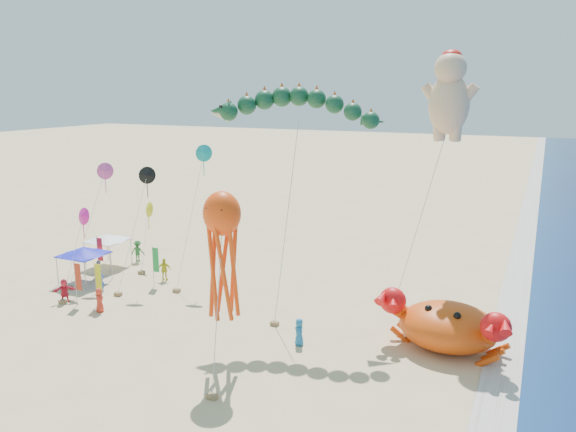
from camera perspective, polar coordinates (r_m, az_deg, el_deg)
The scene contains 11 objects.
ground at distance 36.47m, azimuth 1.58°, elevation -10.95°, with size 320.00×320.00×0.00m, color #D1B784.
foam_strip at distance 34.09m, azimuth 21.05°, elevation -13.61°, with size 320.00×320.00×0.00m, color silver.
crab_inflatable at distance 33.96m, azimuth 15.93°, elevation -10.62°, with size 7.62×5.86×3.34m.
dragon_kite at distance 35.32m, azimuth 0.86°, elevation 10.52°, with size 10.61×5.60×14.45m.
cherub_kite at distance 37.06m, azimuth 16.07°, elevation 11.89°, with size 4.31×2.25×17.04m.
octopus_kite at distance 29.52m, azimuth -6.65°, elevation -2.97°, with size 2.55×4.53×9.58m.
canopy_blue at distance 45.96m, azimuth -20.07°, elevation -3.44°, with size 3.34×3.34×2.71m.
canopy_white at distance 49.53m, azimuth -17.87°, elevation -2.14°, with size 3.17×3.17×2.71m.
feather_flags at distance 43.24m, azimuth -17.78°, elevation -4.87°, with size 6.42×5.89×3.20m.
beachgoers at distance 43.11m, azimuth -14.46°, elevation -6.31°, with size 25.74×11.02×1.88m.
small_kites at distance 44.52m, azimuth -15.20°, elevation 1.99°, with size 8.68×10.03×10.63m.
Camera 1 is at (12.98, -30.75, 14.69)m, focal length 35.00 mm.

